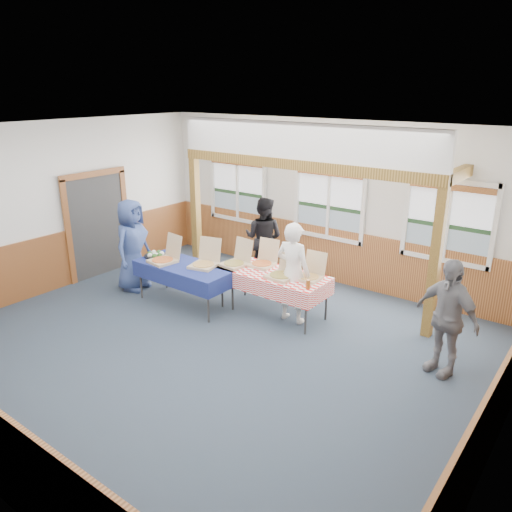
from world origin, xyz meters
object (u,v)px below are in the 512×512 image
at_px(woman_white, 293,273).
at_px(person_grey, 446,317).
at_px(man_blue, 132,245).
at_px(table_right, 273,276).
at_px(woman_black, 263,238).
at_px(table_left, 185,268).

xyz_separation_m(woman_white, person_grey, (2.53, -0.10, -0.03)).
distance_m(man_blue, person_grey, 5.79).
bearing_deg(person_grey, man_blue, -153.46).
xyz_separation_m(table_right, woman_white, (0.42, -0.02, 0.16)).
distance_m(woman_black, man_blue, 2.60).
bearing_deg(person_grey, woman_black, -178.60).
height_order(table_right, man_blue, man_blue).
height_order(woman_black, person_grey, woman_black).
xyz_separation_m(table_left, table_right, (1.49, 0.63, 0.00)).
xyz_separation_m(woman_white, man_blue, (-3.23, -0.67, 0.03)).
height_order(table_left, man_blue, man_blue).
relative_size(table_right, woman_black, 1.14).
bearing_deg(table_left, table_right, 1.96).
bearing_deg(table_right, woman_black, 131.49).
bearing_deg(woman_white, table_left, 17.21).
bearing_deg(woman_black, table_left, 67.34).
distance_m(woman_white, man_blue, 3.30).
height_order(table_left, woman_white, woman_white).
xyz_separation_m(table_left, woman_black, (0.31, 1.96, 0.14)).
relative_size(man_blue, person_grey, 1.07).
bearing_deg(table_left, woman_black, 60.04).
bearing_deg(table_left, woman_white, -3.37).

